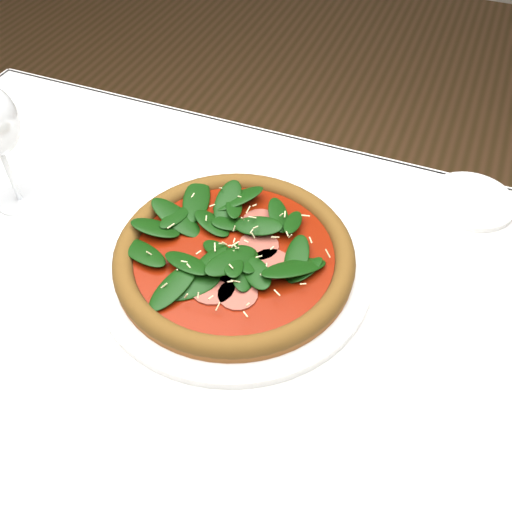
% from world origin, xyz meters
% --- Properties ---
extents(ground, '(6.00, 6.00, 0.00)m').
position_xyz_m(ground, '(0.00, 0.00, 0.00)').
color(ground, brown).
rests_on(ground, ground).
extents(dining_table, '(1.21, 0.81, 0.75)m').
position_xyz_m(dining_table, '(0.00, 0.00, 0.65)').
color(dining_table, silver).
rests_on(dining_table, ground).
extents(plate, '(0.39, 0.39, 0.02)m').
position_xyz_m(plate, '(0.05, 0.07, 0.76)').
color(plate, white).
rests_on(plate, dining_table).
extents(pizza, '(0.39, 0.39, 0.04)m').
position_xyz_m(pizza, '(0.05, 0.07, 0.78)').
color(pizza, '#A25927').
rests_on(pizza, plate).
extents(saucer_far, '(0.13, 0.13, 0.01)m').
position_xyz_m(saucer_far, '(0.35, 0.34, 0.76)').
color(saucer_far, white).
rests_on(saucer_far, dining_table).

